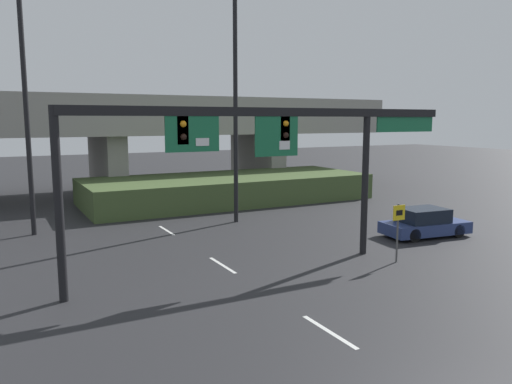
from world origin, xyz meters
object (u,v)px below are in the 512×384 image
speed_limit_sign (398,224)px  highway_light_pole_near (235,90)px  signal_gantry (266,139)px  highway_light_pole_far (25,87)px  parked_sedan_near_right (424,223)px

speed_limit_sign → highway_light_pole_near: highway_light_pole_near is taller
signal_gantry → speed_limit_sign: signal_gantry is taller
highway_light_pole_far → signal_gantry: bearing=-54.8°
signal_gantry → parked_sedan_near_right: bearing=6.7°
signal_gantry → speed_limit_sign: 6.35m
signal_gantry → highway_light_pole_far: 12.98m
highway_light_pole_far → highway_light_pole_near: bearing=-10.2°
highway_light_pole_near → signal_gantry: bearing=-108.6°
speed_limit_sign → highway_light_pole_far: 18.27m
speed_limit_sign → highway_light_pole_near: size_ratio=0.17×
highway_light_pole_near → parked_sedan_near_right: 11.96m
signal_gantry → highway_light_pole_near: size_ratio=1.16×
highway_light_pole_near → speed_limit_sign: bearing=-77.9°
highway_light_pole_near → highway_light_pole_far: 10.42m
signal_gantry → parked_sedan_near_right: 10.49m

